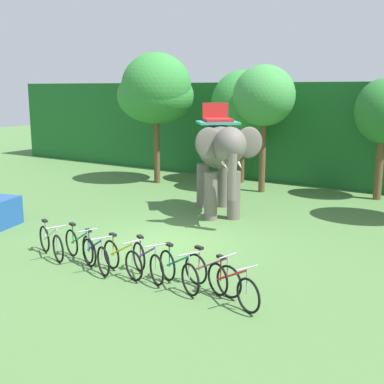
% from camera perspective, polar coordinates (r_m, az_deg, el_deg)
% --- Properties ---
extents(ground_plane, '(80.00, 80.00, 0.00)m').
position_cam_1_polar(ground_plane, '(14.22, -2.77, -5.76)').
color(ground_plane, '#4C753D').
extents(foliage_hedge, '(36.00, 6.00, 4.53)m').
position_cam_1_polar(foliage_hedge, '(25.45, 14.82, 6.88)').
color(foliage_hedge, '#1E6028').
rests_on(foliage_hedge, ground).
extents(tree_far_right, '(3.44, 3.44, 5.19)m').
position_cam_1_polar(tree_far_right, '(22.87, -4.19, 10.88)').
color(tree_far_right, brown).
rests_on(tree_far_right, ground).
extents(tree_center, '(3.10, 3.10, 5.82)m').
position_cam_1_polar(tree_center, '(22.61, -4.09, 11.83)').
color(tree_center, brown).
rests_on(tree_center, ground).
extents(tree_center_left, '(2.84, 2.84, 5.07)m').
position_cam_1_polar(tree_center_left, '(22.81, 5.81, 9.90)').
color(tree_center_left, brown).
rests_on(tree_center_left, ground).
extents(tree_right, '(2.52, 2.52, 5.21)m').
position_cam_1_polar(tree_right, '(20.75, 8.23, 10.76)').
color(tree_right, brown).
rests_on(tree_right, ground).
extents(tree_left, '(2.14, 2.14, 4.66)m').
position_cam_1_polar(tree_left, '(20.45, 21.01, 8.52)').
color(tree_left, brown).
rests_on(tree_left, ground).
extents(elephant, '(3.51, 3.83, 3.78)m').
position_cam_1_polar(elephant, '(16.79, 3.18, 4.66)').
color(elephant, '#665E56').
rests_on(elephant, ground).
extents(bike_white, '(1.61, 0.76, 0.92)m').
position_cam_1_polar(bike_white, '(13.42, -15.80, -5.56)').
color(bike_white, black).
rests_on(bike_white, ground).
extents(bike_green, '(1.63, 0.70, 0.92)m').
position_cam_1_polar(bike_green, '(12.92, -12.66, -6.07)').
color(bike_green, black).
rests_on(bike_green, ground).
extents(bike_blue, '(1.57, 0.81, 0.92)m').
position_cam_1_polar(bike_blue, '(12.27, -10.99, -6.97)').
color(bike_blue, black).
rests_on(bike_blue, ground).
extents(bike_yellow, '(1.64, 0.68, 0.92)m').
position_cam_1_polar(bike_yellow, '(11.85, -7.98, -7.54)').
color(bike_yellow, black).
rests_on(bike_yellow, ground).
extents(bike_purple, '(1.53, 0.87, 0.92)m').
position_cam_1_polar(bike_purple, '(11.58, -5.12, -7.93)').
color(bike_purple, black).
rests_on(bike_purple, ground).
extents(bike_teal, '(1.56, 0.83, 0.92)m').
position_cam_1_polar(bike_teal, '(11.00, -1.58, -8.98)').
color(bike_teal, black).
rests_on(bike_teal, ground).
extents(bike_pink, '(1.67, 0.60, 0.92)m').
position_cam_1_polar(bike_pink, '(10.84, 2.27, -9.31)').
color(bike_pink, black).
rests_on(bike_pink, ground).
extents(bike_red, '(1.58, 0.80, 0.92)m').
position_cam_1_polar(bike_red, '(10.26, 4.62, -10.60)').
color(bike_red, black).
rests_on(bike_red, ground).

